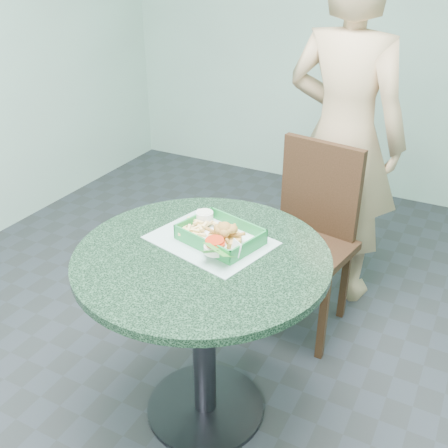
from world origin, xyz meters
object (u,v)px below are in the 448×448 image
at_px(crab_sandwich, 226,237).
at_px(food_basket, 220,242).
at_px(cafe_table, 203,297).
at_px(dining_chair, 311,227).
at_px(diner_person, 346,110).
at_px(sauce_ramekin, 198,223).

bearing_deg(crab_sandwich, food_basket, 169.67).
xyz_separation_m(cafe_table, crab_sandwich, (0.05, 0.10, 0.22)).
bearing_deg(food_basket, dining_chair, 79.42).
bearing_deg(crab_sandwich, diner_person, 83.37).
relative_size(diner_person, food_basket, 7.27).
relative_size(cafe_table, crab_sandwich, 7.44).
bearing_deg(diner_person, sauce_ramekin, 84.16).
bearing_deg(dining_chair, food_basket, -90.55).
distance_m(cafe_table, crab_sandwich, 0.24).
xyz_separation_m(food_basket, crab_sandwich, (0.03, -0.00, 0.03)).
bearing_deg(food_basket, diner_person, 81.93).
xyz_separation_m(dining_chair, diner_person, (0.02, 0.35, 0.48)).
distance_m(cafe_table, diner_person, 1.23).
distance_m(diner_person, food_basket, 1.08).
height_order(dining_chair, food_basket, dining_chair).
xyz_separation_m(food_basket, sauce_ramekin, (-0.12, 0.04, 0.03)).
relative_size(cafe_table, food_basket, 3.29).
distance_m(dining_chair, crab_sandwich, 0.75).
bearing_deg(cafe_table, food_basket, 79.14).
relative_size(cafe_table, dining_chair, 0.99).
xyz_separation_m(diner_person, crab_sandwich, (-0.12, -1.04, -0.22)).
height_order(food_basket, crab_sandwich, crab_sandwich).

